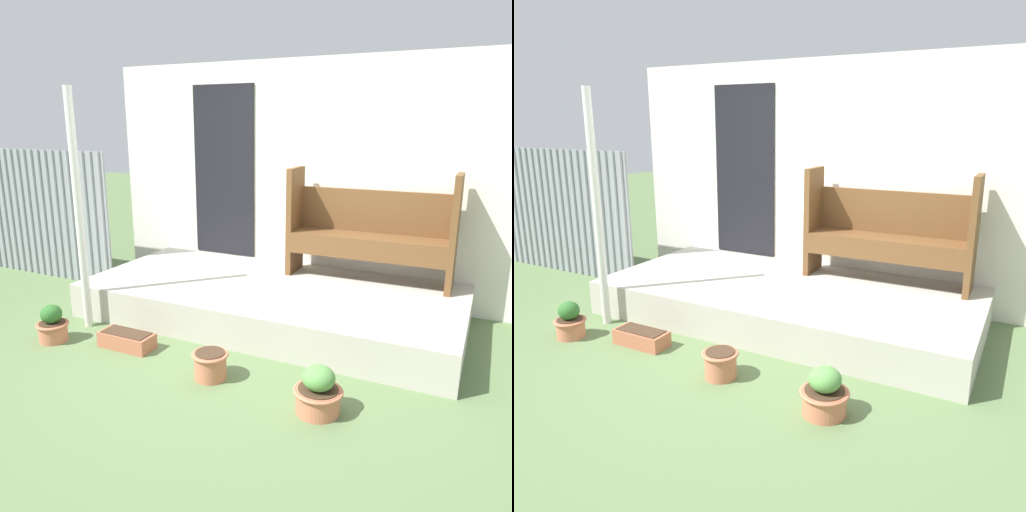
# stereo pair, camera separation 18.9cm
# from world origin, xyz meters

# --- Properties ---
(ground_plane) EXTENTS (24.00, 24.00, 0.00)m
(ground_plane) POSITION_xyz_m (0.00, 0.00, 0.00)
(ground_plane) COLOR #5B7547
(porch_slab) EXTENTS (3.71, 1.76, 0.35)m
(porch_slab) POSITION_xyz_m (-0.07, 0.88, 0.17)
(porch_slab) COLOR #B7B2A5
(porch_slab) RESTS_ON ground_plane
(house_wall) EXTENTS (4.91, 0.08, 2.60)m
(house_wall) POSITION_xyz_m (-0.11, 1.79, 1.30)
(house_wall) COLOR white
(house_wall) RESTS_ON ground_plane
(fence_corrugated) EXTENTS (3.12, 0.05, 1.61)m
(fence_corrugated) POSITION_xyz_m (-3.78, 0.94, 0.81)
(fence_corrugated) COLOR gray
(fence_corrugated) RESTS_ON ground_plane
(support_post) EXTENTS (0.08, 0.08, 2.25)m
(support_post) POSITION_xyz_m (-1.59, -0.11, 1.12)
(support_post) COLOR silver
(support_post) RESTS_ON ground_plane
(bench) EXTENTS (1.67, 0.42, 1.13)m
(bench) POSITION_xyz_m (0.75, 1.48, 0.90)
(bench) COLOR brown
(bench) RESTS_ON porch_slab
(flower_pot_left) EXTENTS (0.29, 0.29, 0.35)m
(flower_pot_left) POSITION_xyz_m (-1.63, -0.52, 0.15)
(flower_pot_left) COLOR #C67251
(flower_pot_left) RESTS_ON ground_plane
(flower_pot_middle) EXTENTS (0.29, 0.29, 0.22)m
(flower_pot_middle) POSITION_xyz_m (0.02, -0.49, 0.12)
(flower_pot_middle) COLOR #C67251
(flower_pot_middle) RESTS_ON ground_plane
(flower_pot_right) EXTENTS (0.35, 0.35, 0.35)m
(flower_pot_right) POSITION_xyz_m (0.93, -0.58, 0.15)
(flower_pot_right) COLOR #C67251
(flower_pot_right) RESTS_ON ground_plane
(planter_box_rect) EXTENTS (0.50, 0.22, 0.15)m
(planter_box_rect) POSITION_xyz_m (-0.93, -0.34, 0.07)
(planter_box_rect) COLOR #B76647
(planter_box_rect) RESTS_ON ground_plane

